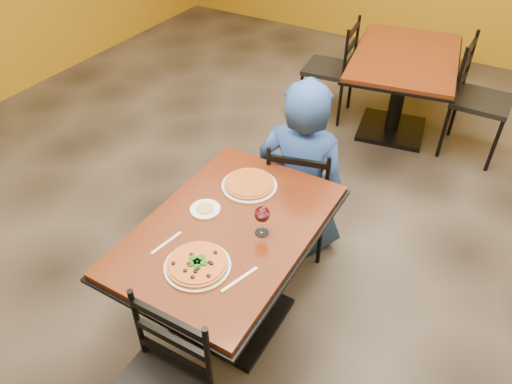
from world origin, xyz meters
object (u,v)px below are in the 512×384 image
Objects in this scene: plate_far at (249,186)px; wine_glass at (262,220)px; chair_main_far at (300,192)px; side_plate at (205,209)px; diner at (303,166)px; table_main at (230,253)px; chair_second_right at (482,102)px; table_second at (402,76)px; pizza_far at (249,183)px; plate_main at (198,266)px; pizza_main at (197,264)px; chair_second_left at (328,69)px.

plate_far is 1.72× the size of wine_glass.
chair_main_far reaches higher than side_plate.
plate_far is at bearing 71.72° from diner.
chair_second_right is (0.84, 2.52, -0.06)m from table_main.
table_second is at bearing 90.22° from chair_second_right.
wine_glass reaches higher than plate_far.
wine_glass reaches higher than table_second.
table_second is 4.58× the size of plate_far.
table_main is 0.33m from wine_glass.
table_main is 0.40m from pizza_far.
pizza_main reaches higher than plate_main.
chair_second_right is at bearing 71.62° from table_main.
table_second is 2.21m from plate_far.
plate_main is (-0.01, -1.09, 0.32)m from chair_main_far.
table_main is 3.97× the size of plate_main.
side_plate reaches higher than table_second.
chair_main_far is 4.79× the size of wine_glass.
chair_second_left is (-0.68, 0.00, -0.10)m from table_second.
diner is (-0.81, -1.70, 0.12)m from chair_second_right.
table_main and table_second have the same top height.
chair_second_right is (0.80, 1.74, 0.06)m from chair_main_far.
chair_second_right reaches higher than pizza_far.
diner is at bearing 100.53° from wine_glass.
chair_second_right is 2.69m from side_plate.
pizza_far is at bearing 98.93° from pizza_main.
table_main is 4.33× the size of pizza_main.
plate_far is (-0.11, -0.46, 0.32)m from chair_main_far.
diner is (-0.01, 0.04, 0.18)m from chair_main_far.
chair_main_far is 2.78× the size of plate_far.
plate_far is at bearing -96.01° from table_second.
table_second is 0.69m from chair_second_left.
plate_main is at bearing 73.83° from chair_main_far.
chair_second_left reaches higher than plate_main.
pizza_far is at bearing 0.00° from plate_far.
chair_second_right is 6.18× the size of side_plate.
plate_far is (0.45, -2.19, 0.29)m from chair_second_left.
plate_main is 1.94× the size of side_plate.
pizza_main is 0.92× the size of plate_far.
diner is 6.78× the size of wine_glass.
pizza_main reaches higher than table_main.
table_second is 2.50m from wine_glass.
chair_second_left is at bearing 90.22° from chair_second_right.
plate_main is (0.00, -1.13, 0.14)m from diner.
wine_glass is at bearing 67.19° from plate_main.
table_second is 5.00× the size of pizza_main.
chair_main_far is at bearing 76.30° from plate_far.
pizza_main is (0.00, -1.13, 0.16)m from diner.
plate_far is at bearing 98.93° from pizza_main.
chair_main_far reaches higher than plate_far.
pizza_main is at bearing 0.00° from plate_main.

